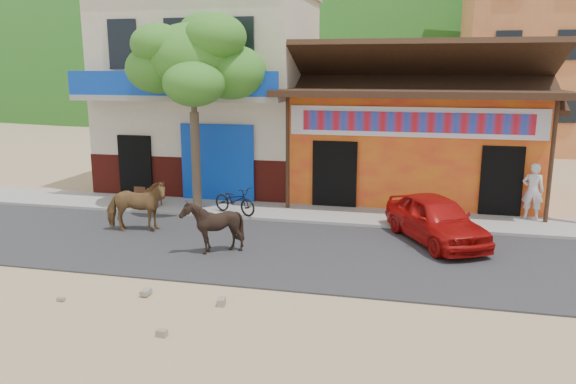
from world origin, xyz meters
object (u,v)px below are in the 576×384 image
Objects in this scene: cafe_chair_right at (137,189)px; cafe_chair_left at (154,193)px; red_car at (436,219)px; tree at (194,112)px; cow_dark at (212,226)px; cow_tan at (136,206)px; scooter at (235,200)px; pedestrian at (533,191)px.

cafe_chair_left is at bearing -31.98° from cafe_chair_right.
red_car is at bearing -12.62° from cafe_chair_right.
tree is 1.68× the size of red_car.
cow_dark reaches higher than cafe_chair_right.
cow_dark is (2.67, -1.25, -0.04)m from cow_tan.
cow_dark is 5.71m from red_car.
scooter is 0.96× the size of pedestrian.
pedestrian reaches higher than cafe_chair_left.
cow_tan reaches higher than red_car.
cafe_chair_left is (-2.82, 0.30, 0.03)m from scooter.
pedestrian reaches higher than cow_tan.
cow_dark is (1.97, -3.89, -2.41)m from tree.
pedestrian is 12.31m from cafe_chair_right.
cafe_chair_left is (-8.66, 1.56, -0.09)m from red_car.
cafe_chair_right is at bearing 171.79° from tree.
cafe_chair_right is (-3.66, 0.82, 0.01)m from scooter.
red_car is 2.26× the size of scooter.
tree reaches higher than cafe_chair_left.
tree is at bearing -31.75° from cow_tan.
tree is 7.06× the size of cafe_chair_right.
cow_dark is 0.85× the size of scooter.
cafe_chair_left is at bearing 141.70° from red_car.
red_car is 4.03× the size of cafe_chair_left.
pedestrian is at bearing 7.44° from cafe_chair_left.
cow_tan is at bearing -104.82° from tree.
tree is 3.55× the size of cow_tan.
red_car is 5.98m from scooter.
cow_tan is (-0.70, -2.64, -2.37)m from tree.
cow_dark is at bearing 41.28° from pedestrian.
tree is 3.61m from cow_tan.
tree is 3.61× the size of pedestrian.
cafe_chair_left is 0.99m from cafe_chair_right.
tree is at bearing 9.97° from cafe_chair_left.
red_car is 4.21× the size of cafe_chair_right.
cow_dark is at bearing -63.19° from tree.
cow_dark is 9.40m from pedestrian.
red_car reaches higher than cafe_chair_left.
cafe_chair_right is (-12.29, -0.58, -0.41)m from pedestrian.
tree reaches higher than cow_tan.
pedestrian is (10.05, 0.90, -2.17)m from tree.
cafe_chair_right is (-1.54, 2.96, -0.21)m from cow_tan.
cow_tan is 11.32m from pedestrian.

